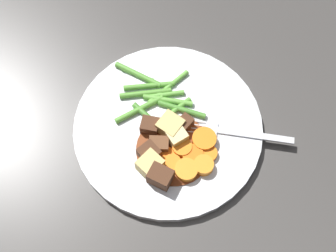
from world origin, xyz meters
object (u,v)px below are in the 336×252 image
Objects in this scene: carrot_slice_6 at (172,163)px; carrot_slice_7 at (209,154)px; meat_chunk_4 at (150,126)px; meat_chunk_3 at (149,154)px; carrot_slice_0 at (180,149)px; potato_chunk_2 at (150,165)px; carrot_slice_5 at (167,156)px; carrot_slice_2 at (193,155)px; carrot_slice_4 at (186,170)px; fork at (231,132)px; carrot_slice_1 at (204,140)px; carrot_slice_3 at (204,165)px; meat_chunk_1 at (184,124)px; meat_chunk_0 at (159,145)px; meat_chunk_2 at (160,176)px; dinner_plate at (168,128)px; potato_chunk_1 at (172,125)px; potato_chunk_0 at (174,135)px.

carrot_slice_6 is 0.06m from carrot_slice_7.
meat_chunk_4 reaches higher than carrot_slice_6.
meat_chunk_3 is at bearing -139.24° from carrot_slice_6.
potato_chunk_2 reaches higher than carrot_slice_0.
meat_chunk_3 reaches higher than carrot_slice_5.
carrot_slice_4 reaches higher than carrot_slice_2.
carrot_slice_7 is 0.17× the size of fork.
carrot_slice_4 is at bearing 33.53° from carrot_slice_6.
carrot_slice_1 is at bearing 121.57° from carrot_slice_4.
carrot_slice_0 is 0.99× the size of carrot_slice_3.
meat_chunk_1 is (-0.06, 0.03, 0.00)m from carrot_slice_4.
meat_chunk_2 reaches higher than meat_chunk_0.
dinner_plate is 0.06m from carrot_slice_1.
meat_chunk_2 is (0.06, -0.07, 0.00)m from meat_chunk_1.
meat_chunk_3 is (-0.02, -0.08, 0.01)m from carrot_slice_1.
carrot_slice_0 reaches higher than carrot_slice_5.
carrot_slice_0 is 0.89× the size of potato_chunk_1.
meat_chunk_0 is (-0.04, -0.06, 0.01)m from carrot_slice_7.
meat_chunk_2 is (-0.01, -0.04, 0.01)m from carrot_slice_4.
potato_chunk_0 is (-0.02, 0.02, 0.01)m from carrot_slice_5.
carrot_slice_6 is at bearing 40.76° from meat_chunk_3.
fork is (-0.03, 0.06, -0.00)m from carrot_slice_3.
meat_chunk_0 is at bearing -127.77° from carrot_slice_0.
carrot_slice_2 is 0.05m from meat_chunk_0.
potato_chunk_2 is (-0.04, -0.07, 0.01)m from carrot_slice_3.
potato_chunk_2 is at bearing -124.68° from carrot_slice_4.
potato_chunk_0 is 0.03m from meat_chunk_0.
carrot_slice_3 is (0.03, -0.02, -0.00)m from carrot_slice_1.
meat_chunk_4 is (-0.08, 0.02, -0.00)m from meat_chunk_2.
carrot_slice_1 is at bearing 77.96° from meat_chunk_3.
carrot_slice_4 is at bearing -10.71° from potato_chunk_0.
carrot_slice_6 reaches higher than fork.
carrot_slice_2 reaches higher than fork.
carrot_slice_7 is (-0.01, 0.04, -0.00)m from carrot_slice_4.
potato_chunk_0 is 1.03× the size of potato_chunk_1.
meat_chunk_1 reaches higher than carrot_slice_6.
potato_chunk_2 is 0.22× the size of fork.
carrot_slice_0 is 0.05m from meat_chunk_3.
potato_chunk_0 is at bearing -165.73° from carrot_slice_3.
meat_chunk_1 is at bearing -169.76° from carrot_slice_7.
carrot_slice_1 is 0.06m from carrot_slice_6.
meat_chunk_1 reaches higher than carrot_slice_1.
carrot_slice_3 is at bearing -67.30° from fork.
carrot_slice_2 is 0.04m from potato_chunk_0.
carrot_slice_2 is at bearing 4.78° from potato_chunk_1.
potato_chunk_0 is (-0.03, -0.04, 0.01)m from carrot_slice_1.
carrot_slice_2 is 0.05m from potato_chunk_1.
carrot_slice_5 is at bearing -37.84° from potato_chunk_1.
potato_chunk_1 is (-0.06, -0.03, 0.01)m from carrot_slice_7.
carrot_slice_1 is 0.06m from carrot_slice_5.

